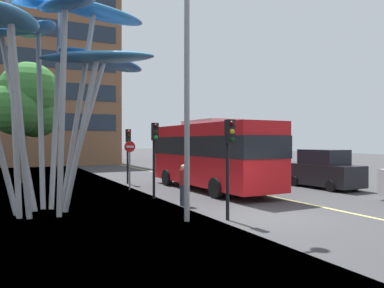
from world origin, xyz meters
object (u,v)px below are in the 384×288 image
Objects in this scene: leaf_sculpture at (49,39)px; no_entry_sign at (130,158)px; red_bus at (211,152)px; traffic_light_kerb_far at (155,144)px; traffic_light_kerb_near at (229,147)px; traffic_light_island_mid at (128,144)px; car_side_street at (217,161)px; street_lamp at (194,54)px; car_parked_mid at (323,170)px; car_parked_far at (259,164)px; pedestrian at (183,185)px.

no_entry_sign is at bearing 46.45° from leaf_sculpture.
red_bus reaches higher than traffic_light_kerb_far.
traffic_light_island_mid is at bearing 89.75° from traffic_light_kerb_near.
car_side_street is (9.45, 5.27, -1.47)m from traffic_light_island_mid.
traffic_light_island_mid is 0.38× the size of street_lamp.
car_parked_mid is (9.34, 4.91, -1.43)m from traffic_light_kerb_near.
no_entry_sign is at bearing -168.13° from car_parked_far.
no_entry_sign is at bearing 87.80° from street_lamp.
car_parked_mid is at bearing 9.75° from pedestrian.
car_side_street is at bearing 57.39° from street_lamp.
pedestrian is at bearing -132.32° from red_bus.
car_parked_mid is 2.63× the size of pedestrian.
red_bus is at bearing -56.28° from traffic_light_island_mid.
traffic_light_kerb_near is 3.65m from pedestrian.
no_entry_sign is (-0.73, -2.77, -0.70)m from traffic_light_island_mid.
no_entry_sign is (-10.22, -2.15, 0.73)m from car_parked_far.
car_side_street is 13.00m from no_entry_sign.
street_lamp is (-10.54, -10.54, 4.50)m from car_parked_far.
traffic_light_kerb_near is at bearing -38.85° from leaf_sculpture.
traffic_light_kerb_far is at bearing -158.17° from red_bus.
no_entry_sign is at bearing 95.48° from pedestrian.
car_parked_mid is at bearing -3.13° from traffic_light_kerb_far.
traffic_light_kerb_far is at bearing -150.78° from car_parked_far.
no_entry_sign is (0.32, 8.39, -3.77)m from street_lamp.
traffic_light_kerb_near is at bearing -85.64° from no_entry_sign.
leaf_sculpture is 7.78m from traffic_light_kerb_near.
leaf_sculpture is 8.05m from no_entry_sign.
car_side_street is 0.52× the size of street_lamp.
traffic_light_kerb_near reaches higher than car_parked_mid.
car_parked_far is at bearing 25.11° from leaf_sculpture.
car_parked_mid is 0.50× the size of street_lamp.
leaf_sculpture is at bearing -133.55° from no_entry_sign.
car_side_street is 20.02m from street_lamp.
traffic_light_kerb_far is 0.39× the size of street_lamp.
traffic_light_kerb_far is 2.78m from pedestrian.
street_lamp is (-1.01, 0.57, 3.09)m from traffic_light_kerb_near.
street_lamp is (4.21, -3.63, -0.89)m from leaf_sculpture.
traffic_light_island_mid is at bearing 55.05° from leaf_sculpture.
leaf_sculpture is 5.41× the size of pedestrian.
red_bus is 8.42m from street_lamp.
car_parked_mid is at bearing -91.78° from car_parked_far.
car_parked_far is (6.31, 4.13, -1.03)m from red_bus.
red_bus is at bearing 56.58° from street_lamp.
car_parked_mid is 6.20m from car_parked_far.
red_bus is 3.68× the size of no_entry_sign.
no_entry_sign is at bearing 153.05° from red_bus.
traffic_light_island_mid is (-3.17, 4.75, 0.40)m from red_bus.
leaf_sculpture is at bearing -124.95° from traffic_light_island_mid.
traffic_light_kerb_near is 11.73m from traffic_light_island_mid.
traffic_light_island_mid is 2.95m from no_entry_sign.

